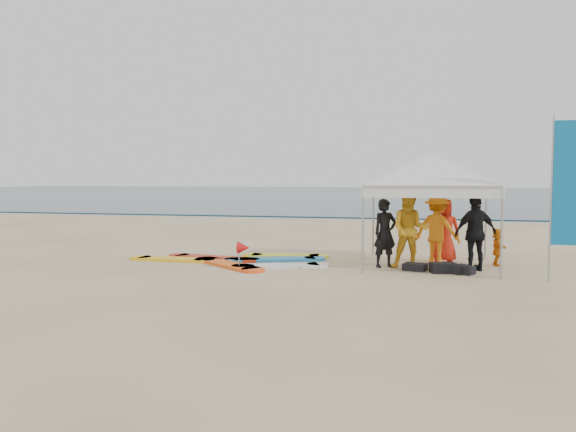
# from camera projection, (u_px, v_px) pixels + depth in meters

# --- Properties ---
(ground) EXTENTS (120.00, 120.00, 0.00)m
(ground) POSITION_uv_depth(u_px,v_px,m) (243.00, 285.00, 11.07)
(ground) COLOR beige
(ground) RESTS_ON ground
(ocean) EXTENTS (160.00, 84.00, 0.08)m
(ocean) POSITION_uv_depth(u_px,v_px,m) (391.00, 194.00, 69.36)
(ocean) COLOR #0C2633
(ocean) RESTS_ON ground
(shoreline_foam) EXTENTS (160.00, 1.20, 0.01)m
(shoreline_foam) POSITION_uv_depth(u_px,v_px,m) (351.00, 219.00, 28.76)
(shoreline_foam) COLOR silver
(shoreline_foam) RESTS_ON ground
(person_black_a) EXTENTS (0.71, 0.65, 1.62)m
(person_black_a) POSITION_uv_depth(u_px,v_px,m) (385.00, 233.00, 13.24)
(person_black_a) COLOR black
(person_black_a) RESTS_ON ground
(person_yellow) EXTENTS (0.91, 0.72, 1.83)m
(person_yellow) POSITION_uv_depth(u_px,v_px,m) (410.00, 230.00, 13.03)
(person_yellow) COLOR gold
(person_yellow) RESTS_ON ground
(person_orange_a) EXTENTS (1.29, 1.05, 1.74)m
(person_orange_a) POSITION_uv_depth(u_px,v_px,m) (437.00, 229.00, 13.63)
(person_orange_a) COLOR orange
(person_orange_a) RESTS_ON ground
(person_black_b) EXTENTS (1.10, 0.83, 1.74)m
(person_black_b) POSITION_uv_depth(u_px,v_px,m) (476.00, 233.00, 12.71)
(person_black_b) COLOR black
(person_black_b) RESTS_ON ground
(person_orange_b) EXTENTS (0.83, 0.58, 1.61)m
(person_orange_b) POSITION_uv_depth(u_px,v_px,m) (444.00, 230.00, 13.98)
(person_orange_b) COLOR red
(person_orange_b) RESTS_ON ground
(person_seated) EXTENTS (0.28, 0.84, 0.90)m
(person_seated) POSITION_uv_depth(u_px,v_px,m) (498.00, 247.00, 13.48)
(person_seated) COLOR orange
(person_seated) RESTS_ON ground
(canopy_tent) EXTENTS (4.09, 4.09, 3.08)m
(canopy_tent) POSITION_uv_depth(u_px,v_px,m) (430.00, 154.00, 13.30)
(canopy_tent) COLOR #A5A5A8
(canopy_tent) RESTS_ON ground
(feather_flag) EXTENTS (0.57, 0.04, 3.36)m
(feather_flag) POSITION_uv_depth(u_px,v_px,m) (565.00, 185.00, 11.20)
(feather_flag) COLOR #A5A5A8
(feather_flag) RESTS_ON ground
(marker_pennant) EXTENTS (0.28, 0.28, 0.64)m
(marker_pennant) POSITION_uv_depth(u_px,v_px,m) (244.00, 248.00, 12.99)
(marker_pennant) COLOR #A5A5A8
(marker_pennant) RESTS_ON ground
(gear_pile) EXTENTS (1.61, 0.75, 0.22)m
(gear_pile) POSITION_uv_depth(u_px,v_px,m) (442.00, 268.00, 12.55)
(gear_pile) COLOR black
(gear_pile) RESTS_ON ground
(surfboard_spread) EXTENTS (4.79, 2.98, 0.07)m
(surfboard_spread) POSITION_uv_depth(u_px,v_px,m) (242.00, 260.00, 14.14)
(surfboard_spread) COLOR #2794D4
(surfboard_spread) RESTS_ON ground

